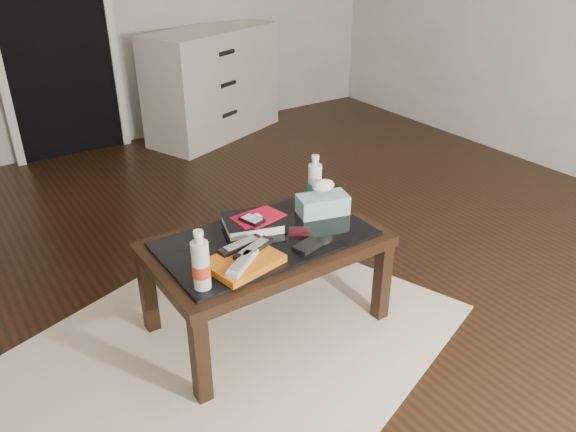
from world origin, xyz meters
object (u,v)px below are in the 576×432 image
Objects in this scene: tissue_box at (323,204)px; textbook at (253,223)px; water_bottle_left at (200,260)px; water_bottle_right at (315,179)px; coffee_table at (266,250)px; dresser at (213,83)px.

textbook is at bearing -175.61° from tissue_box.
water_bottle_left reaches higher than textbook.
textbook is 0.35m from tissue_box.
textbook is 0.40m from water_bottle_right.
water_bottle_right is at bearing 23.62° from coffee_table.
coffee_table is at bearing -156.38° from water_bottle_right.
tissue_box reaches higher than coffee_table.
coffee_table is 4.35× the size of tissue_box.
water_bottle_left and water_bottle_right have the same top height.
tissue_box reaches higher than textbook.
coffee_table is 0.77× the size of dresser.
textbook is 1.05× the size of water_bottle_left.
coffee_table is at bearing 24.76° from water_bottle_left.
textbook is (0.00, 0.11, 0.09)m from coffee_table.
dresser reaches higher than coffee_table.
water_bottle_right is at bearing 85.61° from tissue_box.
dresser is 5.65× the size of tissue_box.
water_bottle_right is 1.03× the size of tissue_box.
water_bottle_left is at bearing -147.56° from tissue_box.
coffee_table is 2.71m from dresser.
water_bottle_left is (-1.43, -2.68, 0.13)m from dresser.
water_bottle_left is 0.77m from tissue_box.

